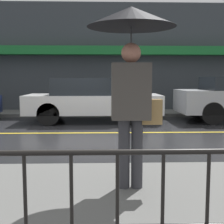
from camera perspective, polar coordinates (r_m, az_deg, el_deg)
name	(u,v)px	position (r m, az deg, el deg)	size (l,w,h in m)	color
ground_plane	(89,133)	(8.37, -4.19, -3.84)	(80.00, 80.00, 0.00)	#262628
sidewalk_near	(71,209)	(3.52, -7.52, -17.18)	(28.00, 3.18, 0.12)	#60605E
sidewalk_far	(93,113)	(12.61, -3.43, -0.18)	(28.00, 1.73, 0.12)	#60605E
lane_marking	(89,133)	(8.37, -4.19, -3.81)	(25.20, 0.12, 0.01)	gold
building_storefront	(94,58)	(13.55, -3.39, 9.90)	(28.00, 0.85, 4.63)	#383D42
railing_foreground	(49,204)	(2.06, -11.53, -16.08)	(12.00, 0.04, 0.90)	black
pedestrian	(132,48)	(3.72, 3.61, 11.52)	(1.04, 1.04, 2.16)	#333338
car_white	(92,99)	(10.43, -3.68, 2.32)	(4.43, 1.79, 1.46)	silver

